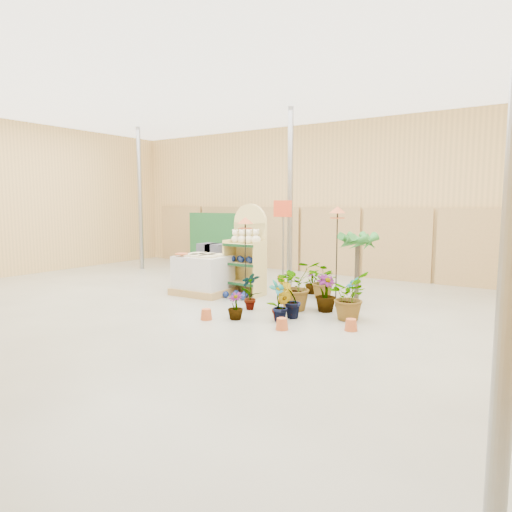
{
  "coord_description": "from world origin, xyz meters",
  "views": [
    {
      "loc": [
        5.73,
        -6.62,
        2.16
      ],
      "look_at": [
        0.3,
        1.5,
        1.0
      ],
      "focal_mm": 32.0,
      "sensor_mm": 36.0,
      "label": 1
    }
  ],
  "objects_px": {
    "pallet_stack": "(203,275)",
    "potted_plant_2": "(296,285)",
    "bird_table_front": "(245,223)",
    "display_shelf": "(248,253)"
  },
  "relations": [
    {
      "from": "pallet_stack",
      "to": "bird_table_front",
      "type": "bearing_deg",
      "value": -12.58
    },
    {
      "from": "pallet_stack",
      "to": "potted_plant_2",
      "type": "height_order",
      "value": "potted_plant_2"
    },
    {
      "from": "display_shelf",
      "to": "potted_plant_2",
      "type": "height_order",
      "value": "display_shelf"
    },
    {
      "from": "display_shelf",
      "to": "pallet_stack",
      "type": "xyz_separation_m",
      "value": [
        -0.86,
        -0.6,
        -0.51
      ]
    },
    {
      "from": "bird_table_front",
      "to": "potted_plant_2",
      "type": "relative_size",
      "value": 1.84
    },
    {
      "from": "potted_plant_2",
      "to": "display_shelf",
      "type": "bearing_deg",
      "value": 155.66
    },
    {
      "from": "bird_table_front",
      "to": "potted_plant_2",
      "type": "height_order",
      "value": "bird_table_front"
    },
    {
      "from": "bird_table_front",
      "to": "potted_plant_2",
      "type": "xyz_separation_m",
      "value": [
        1.19,
        0.07,
        -1.21
      ]
    },
    {
      "from": "bird_table_front",
      "to": "pallet_stack",
      "type": "bearing_deg",
      "value": 169.88
    },
    {
      "from": "display_shelf",
      "to": "potted_plant_2",
      "type": "bearing_deg",
      "value": -24.55
    }
  ]
}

